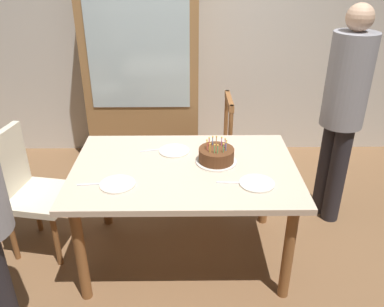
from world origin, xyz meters
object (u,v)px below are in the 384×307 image
object	(u,v)px
plate_far_side	(174,151)
chair_spindle_back	(208,151)
person_guest	(344,106)
plate_near_celebrant	(118,184)
plate_near_guest	(257,183)
birthday_cake	(216,156)
dining_table	(185,179)
chair_upholstered	(27,186)
china_cabinet	(143,73)

from	to	relation	value
plate_far_side	chair_spindle_back	size ratio (longest dim) A/B	0.23
chair_spindle_back	person_guest	distance (m)	1.18
plate_near_celebrant	plate_near_guest	bearing A→B (deg)	0.00
plate_far_side	person_guest	distance (m)	1.33
birthday_cake	person_guest	size ratio (longest dim) A/B	0.16
birthday_cake	chair_spindle_back	size ratio (longest dim) A/B	0.29
dining_table	chair_spindle_back	world-z (taller)	chair_spindle_back
birthday_cake	plate_near_guest	world-z (taller)	birthday_cake
person_guest	plate_near_guest	bearing A→B (deg)	-135.94
chair_upholstered	person_guest	world-z (taller)	person_guest
plate_near_celebrant	dining_table	bearing A→B (deg)	28.64
dining_table	china_cabinet	size ratio (longest dim) A/B	0.79
dining_table	chair_spindle_back	bearing A→B (deg)	76.26
plate_near_celebrant	plate_near_guest	distance (m)	0.86
birthday_cake	plate_far_side	distance (m)	0.34
person_guest	plate_near_celebrant	bearing A→B (deg)	-155.69
plate_near_guest	chair_upholstered	xyz separation A→B (m)	(-1.59, 0.35, -0.23)
person_guest	china_cabinet	distance (m)	1.94
china_cabinet	dining_table	bearing A→B (deg)	-74.77
plate_near_celebrant	chair_upholstered	distance (m)	0.84
person_guest	chair_spindle_back	bearing A→B (deg)	162.56
birthday_cake	plate_near_celebrant	bearing A→B (deg)	-155.54
plate_near_celebrant	plate_far_side	distance (m)	0.56
chair_spindle_back	china_cabinet	size ratio (longest dim) A/B	0.50
dining_table	chair_spindle_back	size ratio (longest dim) A/B	1.58
chair_upholstered	person_guest	size ratio (longest dim) A/B	0.55
plate_near_celebrant	person_guest	xyz separation A→B (m)	(1.62, 0.73, 0.23)
plate_near_guest	chair_spindle_back	xyz separation A→B (m)	(-0.25, 1.04, -0.30)
birthday_cake	plate_near_guest	size ratio (longest dim) A/B	1.27
chair_upholstered	china_cabinet	distance (m)	1.65
dining_table	birthday_cake	distance (m)	0.26
birthday_cake	plate_near_celebrant	distance (m)	0.69
china_cabinet	chair_upholstered	bearing A→B (deg)	-116.44
person_guest	china_cabinet	xyz separation A→B (m)	(-1.63, 1.05, -0.04)
plate_near_celebrant	china_cabinet	distance (m)	1.79
china_cabinet	chair_spindle_back	bearing A→B (deg)	-49.75
plate_near_guest	person_guest	size ratio (longest dim) A/B	0.13
plate_far_side	chair_spindle_back	bearing A→B (deg)	65.16
dining_table	plate_far_side	distance (m)	0.26
plate_far_side	person_guest	xyz separation A→B (m)	(1.28, 0.28, 0.23)
dining_table	chair_spindle_back	distance (m)	0.87
plate_near_celebrant	china_cabinet	xyz separation A→B (m)	(-0.01, 1.78, 0.19)
person_guest	china_cabinet	size ratio (longest dim) A/B	0.91
dining_table	birthday_cake	world-z (taller)	birthday_cake
chair_upholstered	plate_near_celebrant	bearing A→B (deg)	-25.75
plate_near_guest	chair_spindle_back	world-z (taller)	chair_spindle_back
dining_table	plate_near_celebrant	bearing A→B (deg)	-151.36
chair_upholstered	china_cabinet	world-z (taller)	china_cabinet
plate_near_celebrant	person_guest	world-z (taller)	person_guest
chair_upholstered	plate_near_guest	bearing A→B (deg)	-12.43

